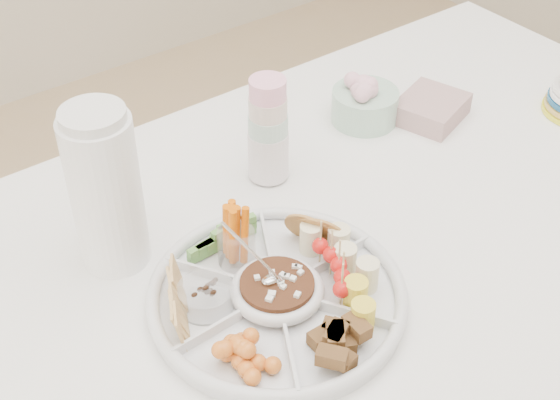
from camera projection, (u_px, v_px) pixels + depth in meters
dining_table at (367, 371)px, 1.54m from camera, size 1.52×1.02×0.76m
party_tray at (277, 293)px, 1.15m from camera, size 0.39×0.39×0.04m
bean_dip at (277, 290)px, 1.15m from camera, size 0.11×0.11×0.04m
tortillas at (307, 228)px, 1.23m from camera, size 0.09×0.09×0.05m
carrot_cucumber at (224, 227)px, 1.20m from camera, size 0.12×0.12×0.11m
pita_raisins at (188, 293)px, 1.12m from camera, size 0.12×0.12×0.06m
cherries at (242, 352)px, 1.05m from camera, size 0.11×0.11×0.04m
granola_chunks at (336, 340)px, 1.06m from camera, size 0.11×0.11×0.05m
banana_tomato at (364, 266)px, 1.14m from camera, size 0.12×0.12×0.09m
cup_stack at (268, 131)px, 1.34m from camera, size 0.09×0.09×0.20m
thermos at (105, 188)px, 1.16m from camera, size 0.13×0.13×0.28m
flower_bowl at (365, 99)px, 1.52m from camera, size 0.16×0.16×0.10m
napkin_stack at (431, 109)px, 1.54m from camera, size 0.16×0.15×0.04m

